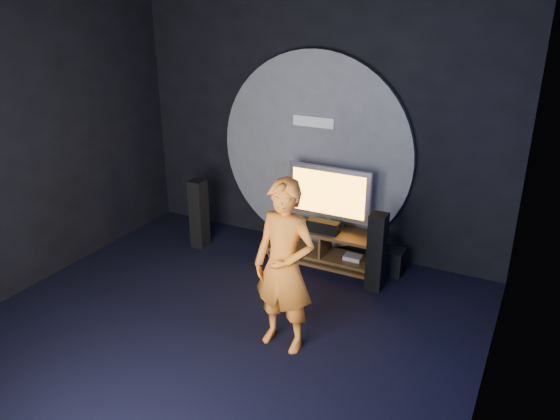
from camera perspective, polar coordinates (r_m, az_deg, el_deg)
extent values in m
plane|color=black|center=(5.68, -6.97, -13.11)|extent=(5.00, 5.00, 0.00)
cube|color=black|center=(7.01, 3.89, 9.61)|extent=(5.00, 0.04, 3.50)
cube|color=black|center=(6.61, -26.19, 6.63)|extent=(0.04, 5.00, 3.50)
cube|color=black|center=(4.08, 22.39, -1.29)|extent=(0.04, 5.00, 3.50)
cylinder|color=#515156|center=(7.07, 3.62, 5.96)|extent=(2.60, 0.08, 2.60)
cube|color=white|center=(6.92, 3.52, 9.19)|extent=(0.55, 0.03, 0.13)
cube|color=brown|center=(6.90, 4.79, -2.19)|extent=(1.50, 0.45, 0.04)
cube|color=brown|center=(7.04, 4.71, -4.65)|extent=(1.45, 0.42, 0.04)
cube|color=brown|center=(7.26, -0.57, -2.60)|extent=(0.04, 0.45, 0.45)
cube|color=brown|center=(6.78, 10.45, -4.90)|extent=(0.04, 0.45, 0.45)
cube|color=brown|center=(6.97, 4.75, -3.43)|extent=(0.03, 0.40, 0.29)
cube|color=brown|center=(7.08, 4.69, -5.22)|extent=(1.50, 0.45, 0.04)
cube|color=white|center=(6.90, 7.64, -4.93)|extent=(0.22, 0.16, 0.05)
cube|color=#B1B1B8|center=(6.94, 5.02, -1.68)|extent=(0.36, 0.22, 0.04)
cylinder|color=#B1B1B8|center=(6.91, 5.04, -1.15)|extent=(0.07, 0.07, 0.10)
cube|color=#B1B1B8|center=(6.77, 5.15, 1.81)|extent=(1.07, 0.06, 0.66)
cube|color=#FF9D23|center=(6.74, 5.04, 1.72)|extent=(0.95, 0.01, 0.54)
cube|color=black|center=(6.79, 4.54, -1.73)|extent=(0.40, 0.15, 0.15)
cube|color=black|center=(6.98, 0.56, -1.55)|extent=(0.18, 0.05, 0.02)
cube|color=black|center=(7.38, -8.46, -0.38)|extent=(0.19, 0.21, 0.94)
cube|color=black|center=(6.34, 10.06, -4.37)|extent=(0.19, 0.21, 0.94)
cube|color=black|center=(6.86, 11.63, -5.27)|extent=(0.28, 0.28, 0.31)
imported|color=orange|center=(5.11, 0.46, -5.96)|extent=(0.65, 0.45, 1.71)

